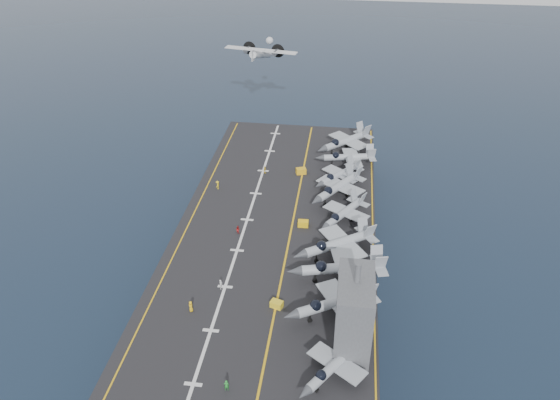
# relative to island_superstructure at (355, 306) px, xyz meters

# --- Properties ---
(ground) EXTENTS (500.00, 500.00, 0.00)m
(ground) POSITION_rel_island_superstructure_xyz_m (-15.00, 30.00, -17.90)
(ground) COLOR #142135
(ground) RESTS_ON ground
(hull) EXTENTS (36.00, 90.00, 10.00)m
(hull) POSITION_rel_island_superstructure_xyz_m (-15.00, 30.00, -12.90)
(hull) COLOR #56595E
(hull) RESTS_ON ground
(flight_deck) EXTENTS (38.00, 92.00, 0.40)m
(flight_deck) POSITION_rel_island_superstructure_xyz_m (-15.00, 30.00, -7.70)
(flight_deck) COLOR black
(flight_deck) RESTS_ON hull
(foul_line) EXTENTS (0.35, 90.00, 0.02)m
(foul_line) POSITION_rel_island_superstructure_xyz_m (-12.00, 30.00, -7.48)
(foul_line) COLOR gold
(foul_line) RESTS_ON flight_deck
(landing_centerline) EXTENTS (0.50, 90.00, 0.02)m
(landing_centerline) POSITION_rel_island_superstructure_xyz_m (-21.00, 30.00, -7.48)
(landing_centerline) COLOR silver
(landing_centerline) RESTS_ON flight_deck
(deck_edge_port) EXTENTS (0.25, 90.00, 0.02)m
(deck_edge_port) POSITION_rel_island_superstructure_xyz_m (-32.00, 30.00, -7.48)
(deck_edge_port) COLOR gold
(deck_edge_port) RESTS_ON flight_deck
(deck_edge_stbd) EXTENTS (0.25, 90.00, 0.02)m
(deck_edge_stbd) POSITION_rel_island_superstructure_xyz_m (3.50, 30.00, -7.48)
(deck_edge_stbd) COLOR gold
(deck_edge_stbd) RESTS_ON flight_deck
(island_superstructure) EXTENTS (5.00, 10.00, 15.00)m
(island_superstructure) POSITION_rel_island_superstructure_xyz_m (0.00, 0.00, 0.00)
(island_superstructure) COLOR #56595E
(island_superstructure) RESTS_ON flight_deck
(fighter_jet_0) EXTENTS (14.21, 15.26, 4.41)m
(fighter_jet_0) POSITION_rel_island_superstructure_xyz_m (-2.29, -6.06, -5.29)
(fighter_jet_0) COLOR gray
(fighter_jet_0) RESTS_ON flight_deck
(fighter_jet_1) EXTENTS (18.35, 16.52, 5.31)m
(fighter_jet_1) POSITION_rel_island_superstructure_xyz_m (-2.67, 5.95, -4.84)
(fighter_jet_1) COLOR gray
(fighter_jet_1) RESTS_ON flight_deck
(fighter_jet_2) EXTENTS (18.63, 14.61, 5.72)m
(fighter_jet_2) POSITION_rel_island_superstructure_xyz_m (-1.86, 14.21, -4.64)
(fighter_jet_2) COLOR #9BA3AA
(fighter_jet_2) RESTS_ON flight_deck
(fighter_jet_3) EXTENTS (19.19, 17.76, 5.54)m
(fighter_jet_3) POSITION_rel_island_superstructure_xyz_m (-2.84, 21.07, -4.73)
(fighter_jet_3) COLOR gray
(fighter_jet_3) RESTS_ON flight_deck
(fighter_jet_4) EXTENTS (14.92, 16.36, 4.73)m
(fighter_jet_4) POSITION_rel_island_superstructure_xyz_m (-2.19, 31.57, -5.14)
(fighter_jet_4) COLOR #939BA4
(fighter_jet_4) RESTS_ON flight_deck
(fighter_jet_5) EXTENTS (17.15, 18.57, 5.36)m
(fighter_jet_5) POSITION_rel_island_superstructure_xyz_m (-3.75, 40.85, -4.82)
(fighter_jet_5) COLOR #8D959B
(fighter_jet_5) RESTS_ON flight_deck
(fighter_jet_6) EXTENTS (15.29, 15.98, 4.64)m
(fighter_jet_6) POSITION_rel_island_superstructure_xyz_m (-3.69, 46.61, -5.18)
(fighter_jet_6) COLOR #8D939B
(fighter_jet_6) RESTS_ON flight_deck
(fighter_jet_7) EXTENTS (15.35, 11.74, 4.79)m
(fighter_jet_7) POSITION_rel_island_superstructure_xyz_m (-1.87, 55.04, -5.10)
(fighter_jet_7) COLOR #9199A0
(fighter_jet_7) RESTS_ON flight_deck
(fighter_jet_8) EXTENTS (18.75, 18.74, 5.52)m
(fighter_jet_8) POSITION_rel_island_superstructure_xyz_m (-2.79, 62.69, -4.74)
(fighter_jet_8) COLOR #939CA2
(fighter_jet_8) RESTS_ON flight_deck
(tow_cart_a) EXTENTS (2.20, 1.78, 1.14)m
(tow_cart_a) POSITION_rel_island_superstructure_xyz_m (-11.85, 6.40, -6.93)
(tow_cart_a) COLOR gold
(tow_cart_a) RESTS_ON flight_deck
(tow_cart_b) EXTENTS (2.05, 1.36, 1.20)m
(tow_cart_b) POSITION_rel_island_superstructure_xyz_m (-9.87, 29.28, -6.90)
(tow_cart_b) COLOR yellow
(tow_cart_b) RESTS_ON flight_deck
(tow_cart_c) EXTENTS (2.51, 2.02, 1.31)m
(tow_cart_c) POSITION_rel_island_superstructure_xyz_m (-12.34, 49.91, -6.85)
(tow_cart_c) COLOR gold
(tow_cart_c) RESTS_ON flight_deck
(crew_0) EXTENTS (1.25, 1.37, 1.90)m
(crew_0) POSITION_rel_island_superstructure_xyz_m (-25.04, 3.73, -6.55)
(crew_0) COLOR yellow
(crew_0) RESTS_ON flight_deck
(crew_1) EXTENTS (0.90, 1.19, 1.80)m
(crew_1) POSITION_rel_island_superstructure_xyz_m (-21.56, 9.50, -6.60)
(crew_1) COLOR silver
(crew_1) RESTS_ON flight_deck
(crew_2) EXTENTS (1.09, 0.87, 1.58)m
(crew_2) POSITION_rel_island_superstructure_xyz_m (-21.92, 25.33, -6.71)
(crew_2) COLOR #B21919
(crew_2) RESTS_ON flight_deck
(crew_3) EXTENTS (0.94, 1.26, 1.92)m
(crew_3) POSITION_rel_island_superstructure_xyz_m (-29.42, 40.84, -6.54)
(crew_3) COLOR yellow
(crew_3) RESTS_ON flight_deck
(crew_4) EXTENTS (0.73, 1.07, 1.74)m
(crew_4) POSITION_rel_island_superstructure_xyz_m (-20.45, 48.99, -6.63)
(crew_4) COLOR yellow
(crew_4) RESTS_ON flight_deck
(crew_6) EXTENTS (1.23, 0.93, 1.86)m
(crew_6) POSITION_rel_island_superstructure_xyz_m (-16.28, -10.31, -6.57)
(crew_6) COLOR #228F2E
(crew_6) RESTS_ON flight_deck
(transport_plane) EXTENTS (23.19, 17.84, 4.95)m
(transport_plane) POSITION_rel_island_superstructure_xyz_m (-28.24, 92.63, 6.02)
(transport_plane) COLOR silver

